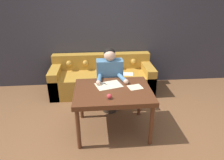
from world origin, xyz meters
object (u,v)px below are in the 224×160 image
Objects in this scene: couch at (102,78)px; person at (110,81)px; scissors at (105,84)px; pin_cushion at (109,97)px; dining_table at (113,94)px.

person reaches higher than couch.
scissors is at bearing -89.92° from couch.
scissors is at bearing 92.98° from pin_cushion.
couch is at bearing 94.05° from dining_table.
dining_table is 1.47m from couch.
dining_table is at bearing -89.85° from person.
pin_cushion is (-0.07, -0.83, 0.15)m from person.
scissors is (-0.10, -0.37, 0.12)m from person.
person is (0.10, -0.85, 0.33)m from couch.
pin_cushion is at bearing -89.13° from couch.
pin_cushion is at bearing -95.04° from person.
dining_table is 0.24m from scissors.
person is 16.97× the size of pin_cushion.
dining_table is 16.18× the size of pin_cushion.
person is at bearing 90.15° from dining_table.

